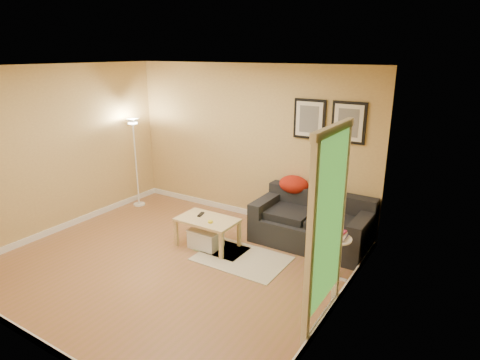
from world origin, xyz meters
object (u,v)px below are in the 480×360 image
(storage_bin, at_px, (206,238))
(side_table, at_px, (335,258))
(book_stack, at_px, (338,235))
(floor_lamp, at_px, (136,165))
(coffee_table, at_px, (208,233))
(sofa, at_px, (312,221))

(storage_bin, relative_size, side_table, 0.82)
(book_stack, bearing_deg, storage_bin, -179.45)
(floor_lamp, bearing_deg, side_table, -7.84)
(side_table, bearing_deg, storage_bin, -174.56)
(coffee_table, relative_size, side_table, 1.55)
(storage_bin, height_order, side_table, side_table)
(sofa, xyz_separation_m, storage_bin, (-1.26, -0.94, -0.23))
(sofa, distance_m, book_stack, 1.01)
(coffee_table, distance_m, floor_lamp, 2.29)
(book_stack, bearing_deg, sofa, 125.78)
(storage_bin, distance_m, floor_lamp, 2.33)
(sofa, xyz_separation_m, side_table, (0.64, -0.76, -0.09))
(side_table, bearing_deg, coffee_table, -176.04)
(coffee_table, xyz_separation_m, storage_bin, (-0.00, -0.05, -0.08))
(coffee_table, relative_size, storage_bin, 1.88)
(sofa, xyz_separation_m, coffee_table, (-1.26, -0.89, -0.16))
(coffee_table, xyz_separation_m, book_stack, (1.91, 0.15, 0.39))
(coffee_table, relative_size, book_stack, 3.57)
(storage_bin, xyz_separation_m, floor_lamp, (-2.12, 0.73, 0.63))
(storage_bin, bearing_deg, floor_lamp, 160.85)
(coffee_table, bearing_deg, sofa, 48.18)
(floor_lamp, bearing_deg, book_stack, -7.62)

